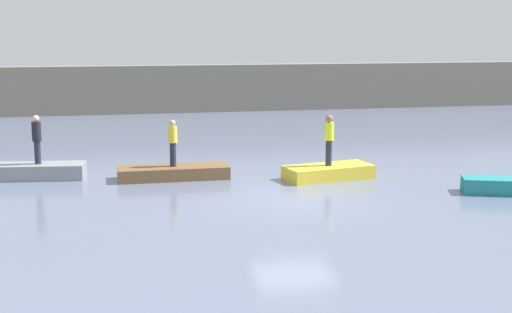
% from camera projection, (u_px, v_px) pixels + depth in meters
% --- Properties ---
extents(ground_plane, '(120.00, 120.00, 0.00)m').
position_uv_depth(ground_plane, '(294.00, 199.00, 22.01)').
color(ground_plane, slate).
extents(embankment_wall, '(80.00, 1.20, 2.93)m').
position_uv_depth(embankment_wall, '(196.00, 88.00, 44.73)').
color(embankment_wall, gray).
rests_on(embankment_wall, ground_plane).
extents(rowboat_grey, '(3.27, 1.48, 0.52)m').
position_uv_depth(rowboat_grey, '(39.00, 171.00, 24.94)').
color(rowboat_grey, gray).
rests_on(rowboat_grey, ground_plane).
extents(rowboat_brown, '(3.85, 1.28, 0.44)m').
position_uv_depth(rowboat_brown, '(173.00, 172.00, 24.93)').
color(rowboat_brown, brown).
rests_on(rowboat_brown, ground_plane).
extents(rowboat_yellow, '(3.28, 1.87, 0.47)m').
position_uv_depth(rowboat_yellow, '(328.00, 172.00, 24.92)').
color(rowboat_yellow, gold).
rests_on(rowboat_yellow, ground_plane).
extents(person_hiviz_shirt, '(0.32, 0.32, 1.78)m').
position_uv_depth(person_hiviz_shirt, '(329.00, 137.00, 24.70)').
color(person_hiviz_shirt, '#232838').
rests_on(person_hiviz_shirt, rowboat_yellow).
extents(person_yellow_shirt, '(0.32, 0.32, 1.63)m').
position_uv_depth(person_yellow_shirt, '(173.00, 141.00, 24.73)').
color(person_yellow_shirt, '#232838').
rests_on(person_yellow_shirt, rowboat_brown).
extents(person_dark_shirt, '(0.32, 0.32, 1.71)m').
position_uv_depth(person_dark_shirt, '(37.00, 137.00, 24.72)').
color(person_dark_shirt, '#232838').
rests_on(person_dark_shirt, rowboat_grey).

